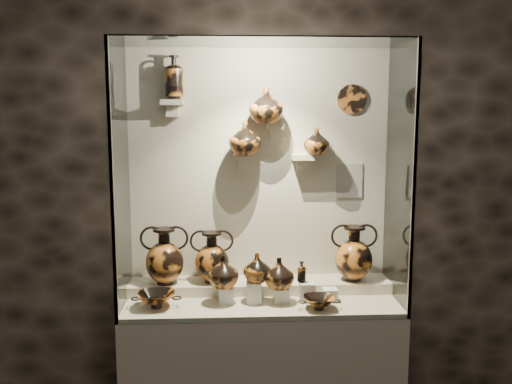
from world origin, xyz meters
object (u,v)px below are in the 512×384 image
amphora_mid (212,257)px  kylix_right (319,301)px  jug_b (257,268)px  lekythos_small (302,271)px  jug_a (223,272)px  ovoid_vase_a (245,139)px  lekythos_tall (174,75)px  kylix_left (156,298)px  jug_c (279,273)px  amphora_right (354,253)px  ovoid_vase_b (266,106)px  amphora_left (165,256)px  ovoid_vase_c (317,141)px

amphora_mid → kylix_right: bearing=-46.0°
jug_b → lekythos_small: bearing=-8.7°
kylix_right → jug_a: bearing=146.7°
ovoid_vase_a → jug_b: bearing=-61.0°
jug_a → lekythos_tall: size_ratio=0.64×
jug_b → kylix_left: size_ratio=0.62×
amphora_mid → jug_c: (0.41, -0.22, -0.05)m
lekythos_small → kylix_right: size_ratio=0.62×
kylix_left → lekythos_small: bearing=22.2°
jug_c → amphora_right: bearing=27.2°
ovoid_vase_a → kylix_right: bearing=-28.0°
amphora_mid → ovoid_vase_b: bearing=-13.5°
jug_c → lekythos_tall: lekythos_tall is taller
jug_c → lekythos_tall: bearing=160.5°
jug_b → lekythos_tall: bearing=141.5°
kylix_right → lekythos_small: bearing=99.2°
jug_c → ovoid_vase_b: size_ratio=0.86×
amphora_left → jug_a: 0.42m
amphora_right → jug_b: (-0.64, -0.19, -0.03)m
kylix_left → kylix_right: 0.97m
jug_a → kylix_left: size_ratio=0.69×
lekythos_small → ovoid_vase_b: (-0.21, 0.22, 1.01)m
amphora_left → ovoid_vase_c: size_ratio=2.13×
kylix_right → ovoid_vase_b: bearing=108.2°
kylix_left → kylix_right: size_ratio=1.20×
amphora_right → lekythos_small: bearing=-164.3°
amphora_right → kylix_right: (-0.28, -0.33, -0.20)m
lekythos_small → ovoid_vase_b: bearing=137.8°
amphora_left → kylix_right: (0.94, -0.33, -0.20)m
amphora_mid → amphora_left: bearing=165.9°
amphora_left → ovoid_vase_c: bearing=8.5°
kylix_right → ovoid_vase_c: ovoid_vase_c is taller
kylix_left → lekythos_tall: size_ratio=0.94×
amphora_right → jug_a: (-0.85, -0.20, -0.05)m
kylix_right → ovoid_vase_a: 1.10m
amphora_right → kylix_left: 1.29m
jug_a → jug_b: bearing=24.2°
jug_c → ovoid_vase_c: 0.87m
ovoid_vase_b → ovoid_vase_c: (0.33, 0.03, -0.23)m
kylix_right → ovoid_vase_c: bearing=65.2°
amphora_right → ovoid_vase_c: (-0.25, 0.06, 0.72)m
jug_c → lekythos_small: size_ratio=1.30×
jug_a → ovoid_vase_a: (0.14, 0.24, 0.79)m
lekythos_small → ovoid_vase_c: (0.12, 0.24, 0.78)m
amphora_left → lekythos_small: 0.87m
kylix_right → jug_b: bearing=137.9°
lekythos_tall → ovoid_vase_a: (0.44, -0.04, -0.40)m
lekythos_tall → ovoid_vase_a: bearing=10.5°
amphora_right → ovoid_vase_c: ovoid_vase_c is taller
ovoid_vase_b → kylix_left: bearing=-135.3°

